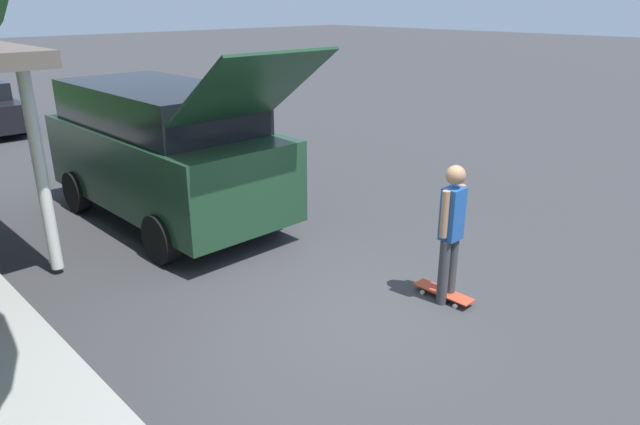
% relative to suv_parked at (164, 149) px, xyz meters
% --- Properties ---
extents(ground_plane, '(120.00, 120.00, 0.00)m').
position_rel_suv_parked_xyz_m(ground_plane, '(-0.11, -4.17, -1.22)').
color(ground_plane, '#333335').
extents(suv_parked, '(2.17, 5.48, 2.96)m').
position_rel_suv_parked_xyz_m(suv_parked, '(0.00, 0.00, 0.00)').
color(suv_parked, '#193823').
rests_on(suv_parked, ground_plane).
extents(skateboarder, '(0.41, 0.23, 1.74)m').
position_rel_suv_parked_xyz_m(skateboarder, '(0.99, -4.91, -0.25)').
color(skateboarder, '#38383D').
rests_on(skateboarder, ground_plane).
extents(skateboard, '(0.23, 0.79, 0.10)m').
position_rel_suv_parked_xyz_m(skateboard, '(1.02, -4.85, -1.14)').
color(skateboard, '#B73D23').
rests_on(skateboard, ground_plane).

